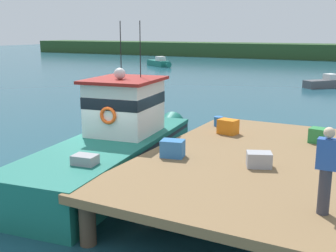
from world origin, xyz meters
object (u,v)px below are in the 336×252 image
crate_stack_near_edge (228,127)px  bait_bucket (218,121)px  crate_stack_mid_dock (173,148)px  crate_single_by_cleat (259,160)px  moored_boat_outer_mooring (327,83)px  main_fishing_boat (117,143)px  crate_single_far (320,136)px  moored_boat_far_right (159,63)px  deckhand_by_the_boat (326,169)px  mooring_buoy_outer (178,124)px

crate_stack_near_edge → bait_bucket: crate_stack_near_edge is taller
crate_stack_mid_dock → crate_stack_near_edge: crate_stack_near_edge is taller
crate_single_by_cleat → bait_bucket: 4.59m
crate_single_by_cleat → moored_boat_outer_mooring: 26.37m
main_fishing_boat → moored_boat_outer_mooring: (2.87, 25.51, -0.63)m
crate_stack_near_edge → crate_single_far: crate_stack_near_edge is taller
crate_stack_near_edge → moored_boat_far_right: 41.67m
crate_single_by_cleat → bait_bucket: crate_single_by_cleat is taller
crate_stack_mid_dock → moored_boat_far_right: (-21.79, 38.38, -0.99)m
crate_stack_mid_dock → moored_boat_far_right: crate_stack_mid_dock is taller
deckhand_by_the_boat → moored_boat_outer_mooring: bearing=97.5°
crate_stack_near_edge → mooring_buoy_outer: (-4.04, 4.44, -1.21)m
moored_boat_far_right → bait_bucket: bearing=-57.9°
bait_bucket → deckhand_by_the_boat: deckhand_by_the_boat is taller
crate_stack_near_edge → crate_stack_mid_dock: bearing=-97.4°
main_fishing_boat → deckhand_by_the_boat: 7.28m
main_fishing_boat → crate_stack_mid_dock: 2.74m
crate_stack_mid_dock → crate_single_far: crate_stack_mid_dock is taller
mooring_buoy_outer → crate_single_far: bearing=-31.7°
crate_stack_mid_dock → crate_stack_near_edge: bearing=82.6°
moored_boat_far_right → moored_boat_outer_mooring: moored_boat_far_right is taller
bait_bucket → crate_stack_near_edge: bearing=-53.2°
crate_single_far → bait_bucket: 3.60m
crate_stack_mid_dock → mooring_buoy_outer: crate_stack_mid_dock is taller
deckhand_by_the_boat → crate_stack_mid_dock: bearing=155.2°
crate_single_by_cleat → bait_bucket: bearing=123.8°
main_fishing_boat → moored_boat_far_right: 42.06m
crate_stack_mid_dock → deckhand_by_the_boat: 4.55m
crate_single_far → moored_boat_outer_mooring: size_ratio=0.16×
crate_single_far → mooring_buoy_outer: (-6.88, 4.24, -1.19)m
crate_single_far → crate_stack_near_edge: bearing=-176.1°
crate_stack_near_edge → crate_single_far: bearing=3.9°
crate_single_by_cleat → moored_boat_outer_mooring: (-1.92, 26.29, -1.01)m
crate_stack_mid_dock → deckhand_by_the_boat: size_ratio=0.37×
bait_bucket → main_fishing_boat: bearing=-126.3°
moored_boat_outer_mooring → main_fishing_boat: bearing=-96.4°
main_fishing_boat → crate_stack_mid_dock: main_fishing_boat is taller
crate_single_far → moored_boat_outer_mooring: 23.40m
crate_stack_near_edge → bait_bucket: size_ratio=1.76×
crate_single_far → moored_boat_far_right: 43.09m
bait_bucket → moored_boat_outer_mooring: bearing=88.4°
crate_stack_mid_dock → main_fishing_boat: bearing=158.1°
crate_stack_near_edge → moored_boat_outer_mooring: size_ratio=0.16×
moored_boat_outer_mooring → crate_single_far: bearing=-82.9°
crate_single_by_cleat → moored_boat_far_right: bearing=122.3°
main_fishing_boat → moored_boat_outer_mooring: 25.68m
moored_boat_far_right → moored_boat_outer_mooring: (22.15, -11.86, -0.07)m
crate_stack_near_edge → bait_bucket: bearing=126.8°
crate_single_by_cleat → deckhand_by_the_boat: bearing=-49.6°
bait_bucket → moored_boat_far_right: 40.52m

